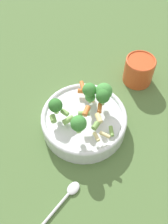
# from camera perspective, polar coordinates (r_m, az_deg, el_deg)

# --- Properties ---
(ground_plane) EXTENTS (3.00, 3.00, 0.00)m
(ground_plane) POSITION_cam_1_polar(r_m,az_deg,el_deg) (0.73, -0.00, -3.11)
(ground_plane) COLOR #4C6B38
(bowl) EXTENTS (0.23, 0.23, 0.05)m
(bowl) POSITION_cam_1_polar(r_m,az_deg,el_deg) (0.71, -0.00, -1.87)
(bowl) COLOR silver
(bowl) RESTS_ON ground_plane
(pasta_salad) EXTENTS (0.18, 0.17, 0.08)m
(pasta_salad) POSITION_cam_1_polar(r_m,az_deg,el_deg) (0.65, 0.87, 2.19)
(pasta_salad) COLOR #8CB766
(pasta_salad) RESTS_ON bowl
(cup) EXTENTS (0.09, 0.09, 0.08)m
(cup) POSITION_cam_1_polar(r_m,az_deg,el_deg) (0.82, 11.88, 8.95)
(cup) COLOR #CC4C23
(cup) RESTS_ON ground_plane
(spoon) EXTENTS (0.11, 0.17, 0.01)m
(spoon) POSITION_cam_1_polar(r_m,az_deg,el_deg) (0.64, -4.94, -19.01)
(spoon) COLOR silver
(spoon) RESTS_ON ground_plane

